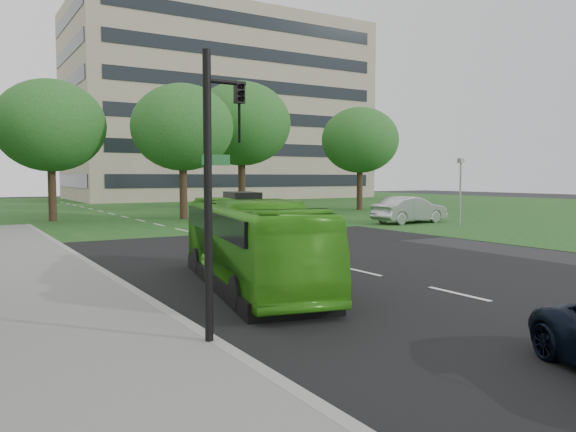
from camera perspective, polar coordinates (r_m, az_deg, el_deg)
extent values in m
plane|color=black|center=(16.38, 11.69, -6.57)|extent=(160.00, 160.00, 0.00)
cube|color=black|center=(33.79, -11.92, -1.13)|extent=(14.00, 120.00, 0.01)
cube|color=black|center=(28.20, -7.94, -2.08)|extent=(80.00, 12.00, 0.01)
cube|color=silver|center=(29.12, -8.71, -1.88)|extent=(0.15, 90.00, 0.01)
cube|color=gray|center=(8.35, -1.59, -16.36)|extent=(0.25, 60.00, 0.15)
cube|color=slate|center=(7.62, -16.27, -18.58)|extent=(4.00, 60.00, 0.14)
cube|color=#1A4216|center=(57.95, -20.01, 0.82)|extent=(120.00, 60.00, 0.01)
cube|color=gray|center=(81.40, -6.96, 10.69)|extent=(40.00, 20.00, 25.00)
cube|color=black|center=(72.41, -3.66, 11.55)|extent=(36.80, 0.10, 23.00)
cube|color=black|center=(75.55, -21.26, 10.97)|extent=(0.10, 18.40, 23.00)
cylinder|color=black|center=(40.84, -22.83, 1.96)|extent=(0.53, 0.53, 3.50)
ellipsoid|color=#1C531B|center=(40.97, -23.00, 8.45)|extent=(7.21, 7.21, 6.13)
cylinder|color=black|center=(40.02, -10.58, 2.22)|extent=(0.54, 0.54, 3.57)
ellipsoid|color=#1C531B|center=(40.15, -10.67, 8.83)|extent=(7.10, 7.10, 6.04)
cylinder|color=black|center=(47.77, -4.71, 2.89)|extent=(0.62, 0.62, 4.13)
ellipsoid|color=#1C531B|center=(47.97, -4.75, 9.33)|extent=(8.30, 8.30, 7.06)
cylinder|color=black|center=(50.95, 7.28, 2.59)|extent=(0.53, 0.53, 3.51)
ellipsoid|color=#1C531B|center=(51.04, 7.33, 7.66)|extent=(6.90, 6.90, 5.86)
imported|color=#3DA11B|center=(15.22, -3.88, -2.76)|extent=(3.73, 8.79, 2.38)
imported|color=#ABAAAF|center=(36.90, 12.26, 0.62)|extent=(5.33, 2.12, 1.72)
cylinder|color=black|center=(9.64, -8.13, 1.43)|extent=(0.14, 0.14, 5.11)
cylinder|color=black|center=(9.91, -6.29, 13.37)|extent=(0.72, 0.08, 0.08)
imported|color=black|center=(9.95, -4.91, 10.37)|extent=(0.17, 0.21, 1.02)
cube|color=#195926|center=(9.70, -7.33, 5.68)|extent=(0.51, 0.04, 0.18)
cylinder|color=gray|center=(35.64, 17.10, 2.14)|extent=(0.12, 0.12, 3.86)
cube|color=gray|center=(35.64, 17.16, 5.40)|extent=(0.42, 0.39, 0.29)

